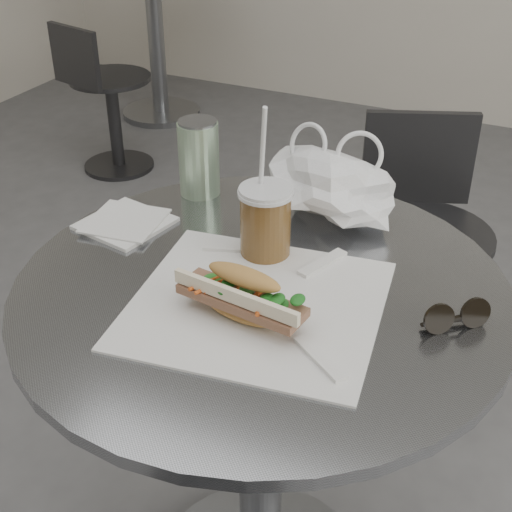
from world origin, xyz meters
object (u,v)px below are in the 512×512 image
at_px(banh_mi, 243,296).
at_px(iced_coffee, 265,221).
at_px(cafe_table, 261,415).
at_px(sunglasses, 456,317).
at_px(drink_can, 199,158).
at_px(bg_chair, 106,107).
at_px(chair_far, 413,268).
at_px(bg_table, 155,25).

relative_size(banh_mi, iced_coffee, 0.94).
bearing_deg(cafe_table, sunglasses, 3.22).
height_order(banh_mi, drink_can, drink_can).
relative_size(bg_chair, sunglasses, 7.37).
relative_size(bg_chair, drink_can, 4.54).
xyz_separation_m(cafe_table, drink_can, (-0.23, 0.23, 0.35)).
distance_m(chair_far, iced_coffee, 0.88).
relative_size(bg_chair, banh_mi, 2.69).
bearing_deg(bg_table, drink_can, -55.28).
xyz_separation_m(chair_far, bg_chair, (-1.51, 0.72, -0.02)).
relative_size(chair_far, drink_can, 4.89).
bearing_deg(cafe_table, iced_coffee, 110.93).
xyz_separation_m(bg_table, bg_chair, (0.16, -0.67, -0.17)).
distance_m(bg_table, banh_mi, 2.82).
xyz_separation_m(bg_table, sunglasses, (1.89, -2.18, 0.29)).
xyz_separation_m(banh_mi, iced_coffee, (-0.05, 0.17, 0.02)).
relative_size(cafe_table, bg_table, 1.03).
bearing_deg(chair_far, banh_mi, 64.58).
bearing_deg(iced_coffee, sunglasses, -11.36).
bearing_deg(chair_far, sunglasses, 83.55).
bearing_deg(sunglasses, bg_chair, 98.50).
distance_m(cafe_table, bg_chair, 2.10).
bearing_deg(chair_far, drink_can, 40.50).
relative_size(iced_coffee, sunglasses, 2.90).
distance_m(bg_table, drink_can, 2.42).
height_order(bg_chair, iced_coffee, iced_coffee).
distance_m(chair_far, banh_mi, 1.02).
xyz_separation_m(bg_table, banh_mi, (1.61, -2.29, 0.32)).
bearing_deg(banh_mi, sunglasses, 28.96).
xyz_separation_m(chair_far, banh_mi, (-0.06, -0.90, 0.47)).
xyz_separation_m(sunglasses, drink_can, (-0.52, 0.21, 0.05)).
distance_m(bg_table, iced_coffee, 2.66).
xyz_separation_m(cafe_table, iced_coffee, (-0.03, 0.08, 0.34)).
height_order(sunglasses, drink_can, drink_can).
height_order(bg_chair, sunglasses, sunglasses).
bearing_deg(iced_coffee, bg_table, 126.52).
distance_m(banh_mi, drink_can, 0.41).
bearing_deg(sunglasses, cafe_table, 142.94).
bearing_deg(cafe_table, banh_mi, -81.31).
height_order(cafe_table, chair_far, cafe_table).
height_order(chair_far, bg_chair, chair_far).
distance_m(chair_far, sunglasses, 0.94).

